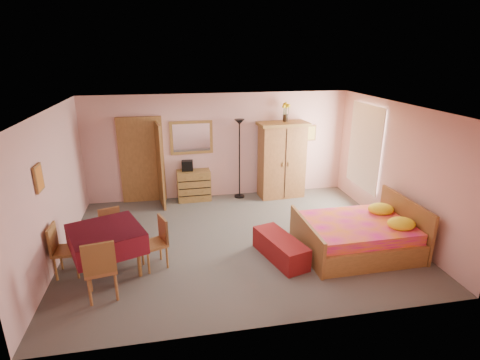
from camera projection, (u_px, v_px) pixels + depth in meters
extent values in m
plane|color=#5E5A53|center=(238.00, 240.00, 7.41)|extent=(6.50, 6.50, 0.00)
plane|color=brown|center=(238.00, 108.00, 6.56)|extent=(6.50, 6.50, 0.00)
cube|color=#DAA39E|center=(220.00, 146.00, 9.31)|extent=(6.50, 0.10, 2.60)
cube|color=#DAA39E|center=(274.00, 241.00, 4.66)|extent=(6.50, 0.10, 2.60)
cube|color=#DAA39E|center=(52.00, 189.00, 6.41)|extent=(0.10, 5.00, 2.60)
cube|color=#DAA39E|center=(396.00, 168.00, 7.56)|extent=(0.10, 5.00, 2.60)
cube|color=#9E6B35|center=(142.00, 161.00, 9.03)|extent=(1.06, 0.12, 2.15)
cube|color=white|center=(365.00, 147.00, 8.61)|extent=(0.08, 1.40, 1.95)
cube|color=orange|center=(38.00, 178.00, 5.73)|extent=(0.04, 0.32, 0.42)
cube|color=#D8BF59|center=(310.00, 133.00, 9.61)|extent=(0.30, 0.04, 0.40)
cube|color=olive|center=(194.00, 185.00, 9.29)|extent=(0.82, 0.42, 0.76)
cube|color=white|center=(191.00, 138.00, 9.10)|extent=(1.04, 0.09, 0.82)
cube|color=black|center=(187.00, 166.00, 9.14)|extent=(0.28, 0.22, 0.25)
cube|color=black|center=(239.00, 159.00, 9.28)|extent=(0.28, 0.28, 2.00)
cube|color=#986133|center=(282.00, 160.00, 9.37)|extent=(1.26, 0.71, 1.91)
cube|color=yellow|center=(286.00, 112.00, 9.11)|extent=(0.20, 0.20, 0.46)
cube|color=#E51693|center=(357.00, 227.00, 6.88)|extent=(2.08, 1.64, 0.95)
cube|color=maroon|center=(280.00, 248.00, 6.70)|extent=(0.78, 1.31, 0.41)
cube|color=maroon|center=(108.00, 251.00, 6.22)|extent=(1.41, 1.41, 0.80)
cube|color=#AF6E3B|center=(101.00, 267.00, 5.57)|extent=(0.53, 0.53, 1.00)
cube|color=#A76738|center=(113.00, 232.00, 6.80)|extent=(0.49, 0.49, 0.84)
cube|color=#AE773B|center=(67.00, 250.00, 6.15)|extent=(0.41, 0.41, 0.90)
cube|color=#B0763B|center=(154.00, 243.00, 6.37)|extent=(0.52, 0.52, 0.89)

